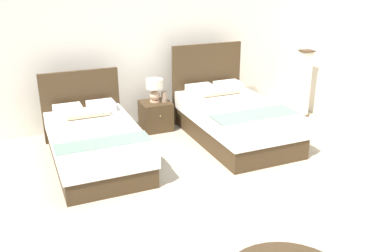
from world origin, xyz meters
TOP-DOWN VIEW (x-y plane):
  - ground_plane at (0.00, 0.00)m, footprint 9.76×9.42m
  - wall_back at (0.00, 2.91)m, footprint 9.76×0.12m
  - bed_near_window at (-1.07, 1.54)m, footprint 1.20×2.06m
  - bed_near_corner at (1.07, 1.54)m, footprint 1.28×2.15m
  - nightstand at (0.08, 2.39)m, footprint 0.48×0.48m
  - table_lamp at (0.08, 2.41)m, footprint 0.27×0.27m
  - vase at (0.22, 2.35)m, footprint 0.10×0.10m
  - floor_lamp_corner at (2.71, 2.01)m, footprint 0.21×0.21m

SIDE VIEW (x-z plane):
  - ground_plane at x=0.00m, z-range -0.02..0.00m
  - nightstand at x=0.08m, z-range 0.00..0.47m
  - bed_near_window at x=-1.07m, z-range -0.25..0.83m
  - bed_near_corner at x=1.07m, z-range -0.34..1.00m
  - vase at x=0.22m, z-range 0.47..0.64m
  - floor_lamp_corner at x=2.71m, z-range 0.00..1.19m
  - table_lamp at x=0.08m, z-range 0.52..0.90m
  - wall_back at x=0.00m, z-range 0.00..2.56m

